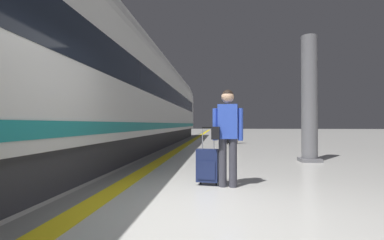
# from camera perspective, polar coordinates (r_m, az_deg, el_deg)

# --- Properties ---
(ground_plane) EXTENTS (120.00, 120.00, 0.00)m
(ground_plane) POSITION_cam_1_polar(r_m,az_deg,el_deg) (4.04, -3.00, -16.23)
(ground_plane) COLOR silver
(safety_line_strip) EXTENTS (0.36, 80.00, 0.01)m
(safety_line_strip) POSITION_cam_1_polar(r_m,az_deg,el_deg) (14.00, -1.71, -5.17)
(safety_line_strip) COLOR yellow
(safety_line_strip) RESTS_ON ground
(tactile_edge_band) EXTENTS (0.57, 80.00, 0.01)m
(tactile_edge_band) POSITION_cam_1_polar(r_m,az_deg,el_deg) (14.04, -2.94, -5.16)
(tactile_edge_band) COLOR slate
(tactile_edge_band) RESTS_ON ground
(high_speed_train) EXTENTS (2.94, 34.72, 4.97)m
(high_speed_train) POSITION_cam_1_polar(r_m,az_deg,el_deg) (10.40, -16.07, 7.15)
(high_speed_train) COLOR #38383D
(high_speed_train) RESTS_ON ground
(traveller_foreground) EXTENTS (0.54, 0.29, 1.66)m
(traveller_foreground) POSITION_cam_1_polar(r_m,az_deg,el_deg) (4.98, 6.88, -2.09)
(traveller_foreground) COLOR #383842
(traveller_foreground) RESTS_ON ground
(rolling_suitcase_foreground) EXTENTS (0.41, 0.29, 1.02)m
(rolling_suitcase_foreground) POSITION_cam_1_polar(r_m,az_deg,el_deg) (5.16, 3.09, -8.92)
(rolling_suitcase_foreground) COLOR #19234C
(rolling_suitcase_foreground) RESTS_ON ground
(passenger_near) EXTENTS (0.49, 0.29, 1.63)m
(passenger_near) POSITION_cam_1_polar(r_m,az_deg,el_deg) (15.80, 8.45, -1.24)
(passenger_near) COLOR brown
(passenger_near) RESTS_ON ground
(suitcase_near) EXTENTS (0.44, 0.37, 0.65)m
(suitcase_near) POSITION_cam_1_polar(r_m,az_deg,el_deg) (15.47, 7.33, -3.46)
(suitcase_near) COLOR black
(suitcase_near) RESTS_ON ground
(platform_pillar) EXTENTS (0.56, 0.56, 3.60)m
(platform_pillar) POSITION_cam_1_polar(r_m,az_deg,el_deg) (8.91, 22.13, 3.46)
(platform_pillar) COLOR slate
(platform_pillar) RESTS_ON ground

